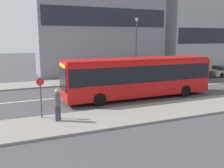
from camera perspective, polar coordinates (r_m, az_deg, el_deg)
ground_plane at (r=20.93m, az=-4.90°, el=-2.56°), size 120.00×120.00×0.00m
sidewalk_near at (r=15.28m, az=2.29°, el=-7.33°), size 44.00×3.50×0.13m
sidewalk_far at (r=26.82m, az=-8.96°, el=0.45°), size 44.00×3.50×0.13m
lane_centerline at (r=20.93m, az=-4.90°, el=-2.55°), size 41.80×0.16×0.01m
apartment_block_right_tower at (r=43.13m, az=21.24°, el=15.62°), size 15.31×5.00×17.99m
city_bus at (r=19.76m, az=6.08°, el=2.02°), size 11.99×2.53×3.16m
parked_car_0 at (r=30.47m, az=18.10°, el=2.41°), size 4.35×1.73×1.41m
pedestrian_near_stop at (r=14.28m, az=-12.36°, el=-4.19°), size 0.34×0.34×1.84m
bus_stop_sign at (r=14.98m, az=-15.99°, el=-2.21°), size 0.44×0.12×2.42m
street_lamp at (r=27.56m, az=5.56°, el=9.48°), size 0.36×0.36×6.66m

